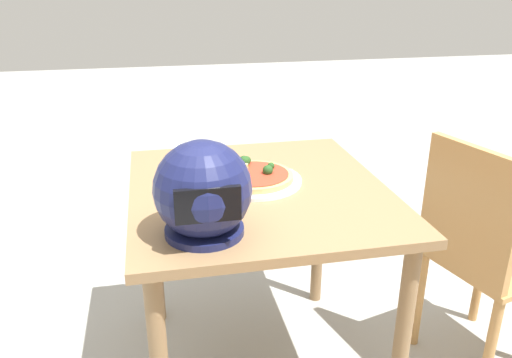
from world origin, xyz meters
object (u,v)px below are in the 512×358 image
motorcycle_helmet (203,191)px  drinking_glass (186,159)px  chair_side (480,249)px  pizza (253,175)px  dining_table (258,216)px

motorcycle_helmet → drinking_glass: motorcycle_helmet is taller
drinking_glass → chair_side: bearing=163.3°
motorcycle_helmet → chair_side: bearing=-170.5°
drinking_glass → pizza: bearing=149.1°
chair_side → motorcycle_helmet: bearing=9.5°
dining_table → chair_side: bearing=171.0°
drinking_glass → chair_side: size_ratio=0.11×
pizza → chair_side: size_ratio=0.30×
dining_table → motorcycle_helmet: 0.43m
drinking_glass → chair_side: 1.09m
pizza → motorcycle_helmet: 0.41m
chair_side → pizza: bearing=-12.3°
pizza → drinking_glass: bearing=-30.9°
dining_table → chair_side: (-0.78, 0.12, -0.15)m
dining_table → pizza: (0.01, -0.05, 0.13)m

